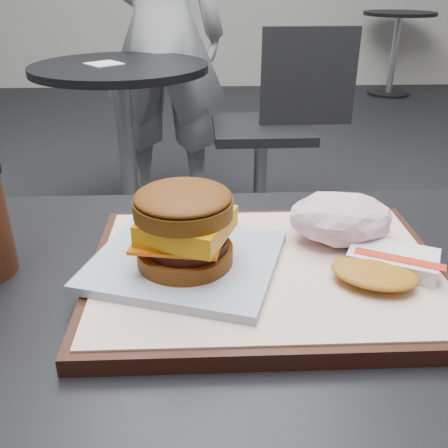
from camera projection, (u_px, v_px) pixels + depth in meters
customer_table at (228, 444)px, 0.58m from camera, size 0.80×0.60×0.77m
serving_tray at (267, 272)px, 0.54m from camera, size 0.38×0.28×0.02m
breakfast_sandwich at (185, 235)px, 0.51m from camera, size 0.23×0.22×0.09m
hash_brown at (385, 265)px, 0.52m from camera, size 0.13×0.12×0.02m
crumpled_wrapper at (341, 219)px, 0.58m from camera, size 0.12×0.09×0.05m
neighbor_table at (124, 114)px, 2.05m from camera, size 0.70×0.70×0.75m
napkin at (104, 64)px, 1.95m from camera, size 0.17×0.17×0.00m
neighbor_chair at (278, 117)px, 2.16m from camera, size 0.60×0.43×0.88m
patron at (161, 33)px, 2.31m from camera, size 0.63×0.44×1.64m
bg_table_far at (397, 33)px, 4.66m from camera, size 0.66×0.66×0.75m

